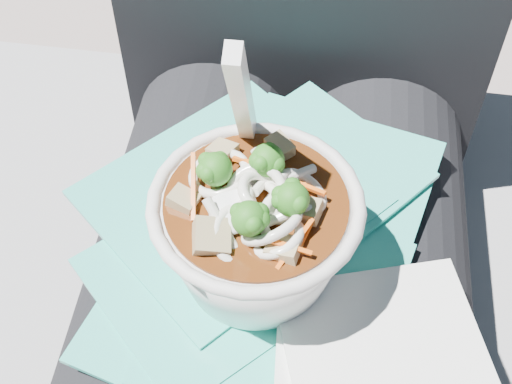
# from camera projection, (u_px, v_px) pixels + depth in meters

# --- Properties ---
(stone_ledge) EXTENTS (1.01, 0.53, 0.48)m
(stone_ledge) POSITION_uv_depth(u_px,v_px,m) (281.00, 343.00, 0.91)
(stone_ledge) COLOR gray
(stone_ledge) RESTS_ON ground
(lap) EXTENTS (0.32, 0.48, 0.16)m
(lap) POSITION_uv_depth(u_px,v_px,m) (272.00, 334.00, 0.58)
(lap) COLOR black
(lap) RESTS_ON stone_ledge
(person_body) EXTENTS (0.34, 0.94, 1.02)m
(person_body) POSITION_uv_depth(u_px,v_px,m) (284.00, 228.00, 0.62)
(person_body) COLOR black
(person_body) RESTS_ON ground
(plastic_bag) EXTENTS (0.30, 0.34, 0.01)m
(plastic_bag) POSITION_uv_depth(u_px,v_px,m) (258.00, 242.00, 0.53)
(plastic_bag) COLOR #2BB5A1
(plastic_bag) RESTS_ON lap
(napkins) EXTENTS (0.16, 0.16, 0.01)m
(napkins) POSITION_uv_depth(u_px,v_px,m) (377.00, 367.00, 0.46)
(napkins) COLOR white
(napkins) RESTS_ON plastic_bag
(udon_bowl) EXTENTS (0.17, 0.17, 0.19)m
(udon_bowl) POSITION_uv_depth(u_px,v_px,m) (256.00, 227.00, 0.47)
(udon_bowl) COLOR silver
(udon_bowl) RESTS_ON plastic_bag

